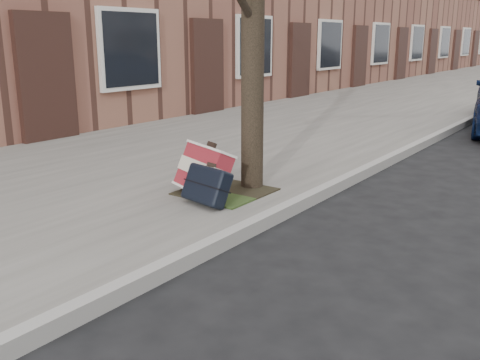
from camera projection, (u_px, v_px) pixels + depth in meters
The scene contains 5 objects.
ground at pixel (352, 297), 3.63m from camera, with size 120.00×120.00×0.00m, color black.
near_sidewalk at pixel (440, 90), 17.45m from camera, with size 5.00×70.00×0.12m, color gray.
dirt_patch at pixel (226, 191), 5.67m from camera, with size 0.85×0.85×0.01m, color black.
suitcase_red at pixel (203, 171), 5.48m from camera, with size 0.69×0.19×0.50m, color maroon.
suitcase_navy at pixel (207, 185), 5.19m from camera, with size 0.51×0.17×0.37m, color black.
Camera 1 is at (1.31, -3.12, 1.70)m, focal length 40.00 mm.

